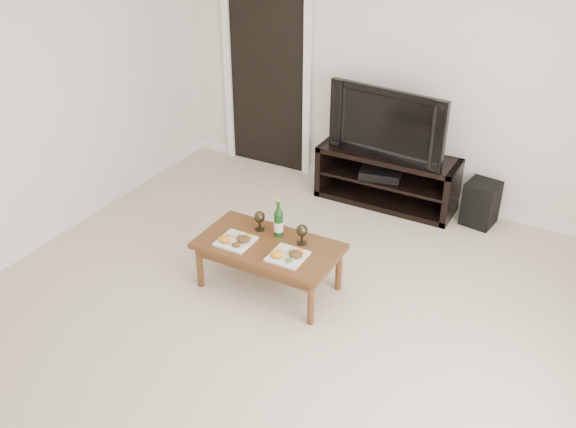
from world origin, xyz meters
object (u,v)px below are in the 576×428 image
Objects in this scene: television at (392,120)px; subwoofer at (481,203)px; coffee_table at (269,266)px; media_console at (387,178)px.

subwoofer is (0.94, 0.05, -0.68)m from television.
coffee_table is at bearing -115.36° from subwoofer.
media_console is 0.94m from subwoofer.
television reaches higher than coffee_table.
subwoofer reaches higher than coffee_table.
subwoofer is 2.24m from coffee_table.
media_console is 1.17× the size of television.
media_console is 0.62m from television.
media_console is at bearing 80.44° from coffee_table.
coffee_table is at bearing -99.56° from media_console.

